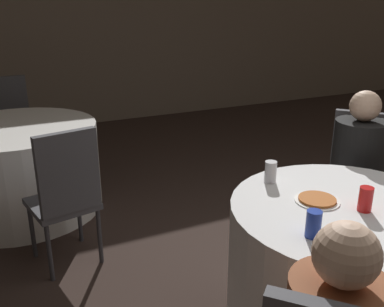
# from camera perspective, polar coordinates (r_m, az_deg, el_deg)

# --- Properties ---
(wall_back) EXTENTS (16.00, 0.06, 2.80)m
(wall_back) POSITION_cam_1_polar(r_m,az_deg,el_deg) (6.39, -9.67, 16.82)
(wall_back) COLOR #7A6B5B
(wall_back) RESTS_ON ground_plane
(table_near) EXTENTS (1.17, 1.17, 0.73)m
(table_near) POSITION_cam_1_polar(r_m,az_deg,el_deg) (2.43, 19.27, -14.53)
(table_near) COLOR white
(table_near) RESTS_ON ground_plane
(table_far) EXTENTS (1.30, 1.30, 0.73)m
(table_far) POSITION_cam_1_polar(r_m,az_deg,el_deg) (3.85, -21.96, -1.87)
(table_far) COLOR white
(table_far) RESTS_ON ground_plane
(chair_near_northeast) EXTENTS (0.56, 0.56, 0.96)m
(chair_near_northeast) POSITION_cam_1_polar(r_m,az_deg,el_deg) (3.24, 21.09, -2.01)
(chair_near_northeast) COLOR #47474C
(chair_near_northeast) RESTS_ON ground_plane
(chair_far_south) EXTENTS (0.47, 0.48, 0.96)m
(chair_far_south) POSITION_cam_1_polar(r_m,az_deg,el_deg) (2.82, -16.47, -4.67)
(chair_far_south) COLOR #47474C
(chair_far_south) RESTS_ON ground_plane
(chair_far_north) EXTENTS (0.41, 0.41, 0.96)m
(chair_far_north) POSITION_cam_1_polar(r_m,az_deg,el_deg) (4.82, -23.01, 4.60)
(chair_far_north) COLOR #47474C
(chair_far_north) RESTS_ON ground_plane
(person_black_shirt) EXTENTS (0.49, 0.48, 1.14)m
(person_black_shirt) POSITION_cam_1_polar(r_m,az_deg,el_deg) (3.08, 20.99, -2.67)
(person_black_shirt) COLOR #33384C
(person_black_shirt) RESTS_ON ground_plane
(pizza_plate_near) EXTENTS (0.22, 0.22, 0.02)m
(pizza_plate_near) POSITION_cam_1_polar(r_m,az_deg,el_deg) (2.26, 16.35, -5.95)
(pizza_plate_near) COLOR white
(pizza_plate_near) RESTS_ON table_near
(soda_can_blue) EXTENTS (0.07, 0.07, 0.12)m
(soda_can_blue) POSITION_cam_1_polar(r_m,az_deg,el_deg) (1.91, 15.89, -9.03)
(soda_can_blue) COLOR #1E38A5
(soda_can_blue) RESTS_ON table_near
(soda_can_silver) EXTENTS (0.07, 0.07, 0.12)m
(soda_can_silver) POSITION_cam_1_polar(r_m,az_deg,el_deg) (2.41, 10.43, -2.43)
(soda_can_silver) COLOR silver
(soda_can_silver) RESTS_ON table_near
(soda_can_red) EXTENTS (0.07, 0.07, 0.12)m
(soda_can_red) POSITION_cam_1_polar(r_m,az_deg,el_deg) (2.21, 22.13, -5.66)
(soda_can_red) COLOR red
(soda_can_red) RESTS_ON table_near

